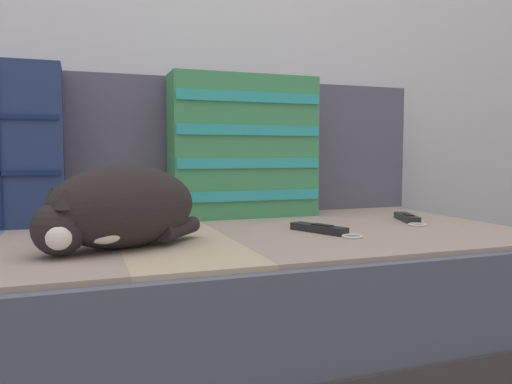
{
  "coord_description": "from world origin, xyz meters",
  "views": [
    {
      "loc": [
        -0.2,
        -1.11,
        0.59
      ],
      "look_at": [
        0.2,
        0.02,
        0.5
      ],
      "focal_mm": 35.0,
      "sensor_mm": 36.0,
      "label": 1
    }
  ],
  "objects": [
    {
      "name": "couch",
      "position": [
        -0.0,
        0.1,
        0.2
      ],
      "size": [
        1.85,
        0.91,
        0.4
      ],
      "color": "#3D3838",
      "rests_on": "ground_plane"
    },
    {
      "name": "sleeping_cat",
      "position": [
        -0.13,
        -0.08,
        0.48
      ],
      "size": [
        0.36,
        0.29,
        0.17
      ],
      "color": "black",
      "rests_on": "couch"
    },
    {
      "name": "game_remote_far",
      "position": [
        0.36,
        -0.03,
        0.41
      ],
      "size": [
        0.12,
        0.2,
        0.02
      ],
      "color": "black",
      "rests_on": "couch"
    },
    {
      "name": "throw_pillow_striped",
      "position": [
        0.28,
        0.33,
        0.61
      ],
      "size": [
        0.45,
        0.14,
        0.43
      ],
      "color": "#3D8956",
      "rests_on": "couch"
    },
    {
      "name": "game_remote_near",
      "position": [
        0.68,
        0.07,
        0.41
      ],
      "size": [
        0.1,
        0.19,
        0.02
      ],
      "color": "black",
      "rests_on": "couch"
    },
    {
      "name": "sofa_backrest",
      "position": [
        0.0,
        0.48,
        0.61
      ],
      "size": [
        1.82,
        0.14,
        0.43
      ],
      "color": "#514C60",
      "rests_on": "couch"
    }
  ]
}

